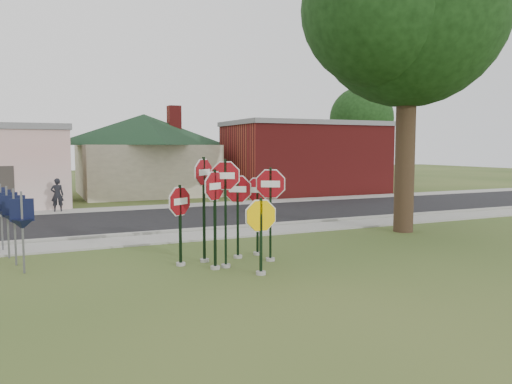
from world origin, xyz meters
name	(u,v)px	position (x,y,z in m)	size (l,w,h in m)	color
ground	(254,276)	(0.00, 0.00, 0.00)	(120.00, 120.00, 0.00)	#2F491B
sidewalk_near	(188,237)	(0.00, 5.50, 0.03)	(60.00, 1.60, 0.06)	gray
road	(157,220)	(0.00, 10.00, 0.02)	(60.00, 7.00, 0.04)	black
sidewalk_far	(137,208)	(0.00, 14.30, 0.03)	(60.00, 1.60, 0.06)	gray
curb	(180,231)	(0.00, 6.50, 0.07)	(60.00, 0.20, 0.14)	gray
stop_sign_center	(225,198)	(-0.32, 1.05, 1.78)	(0.96, 0.38, 2.85)	gray
stop_sign_yellow	(261,227)	(0.19, 0.02, 1.15)	(1.09, 0.24, 1.97)	gray
stop_sign_left	(215,205)	(-0.63, 0.99, 1.61)	(0.88, 0.56, 2.61)	gray
stop_sign_right	(271,200)	(1.04, 1.25, 1.64)	(0.97, 0.54, 2.63)	gray
stop_sign_back_right	(238,204)	(0.37, 1.92, 1.49)	(0.89, 0.57, 2.44)	gray
stop_sign_back_left	(204,195)	(-0.62, 1.86, 1.80)	(0.83, 0.57, 2.89)	gray
stop_sign_far_right	(258,206)	(1.03, 2.07, 1.41)	(0.80, 0.58, 2.34)	gray
stop_sign_far_left	(180,215)	(-1.32, 1.71, 1.32)	(0.91, 0.55, 2.20)	gray
route_sign_row	(7,214)	(-5.40, 4.50, 1.22)	(1.43, 4.63, 2.00)	#59595E
building_house	(144,138)	(2.00, 22.00, 3.65)	(11.60, 11.60, 6.20)	beige
building_brick	(305,157)	(12.00, 18.50, 2.40)	(10.20, 6.20, 4.75)	maroon
oak_tree	(409,9)	(7.50, 3.50, 7.89)	(10.47, 9.87, 11.34)	black
bg_tree_right	(362,119)	(22.00, 26.00, 5.58)	(5.60, 5.60, 8.40)	black
pedestrian	(57,195)	(-3.70, 14.33, 0.84)	(0.57, 0.37, 1.56)	black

